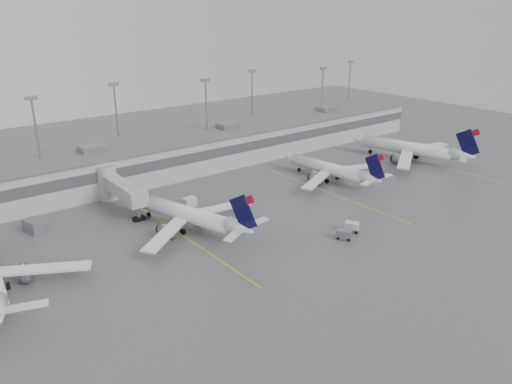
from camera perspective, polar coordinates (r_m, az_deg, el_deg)
ground at (r=79.35m, az=12.40°, el=-7.77°), size 260.00×260.00×0.00m
terminal at (r=119.95m, az=-9.06°, el=4.38°), size 152.00×17.00×9.45m
light_masts at (r=123.04m, az=-10.60°, el=8.47°), size 142.40×8.00×20.60m
jet_bridge_right at (r=101.14m, az=-15.74°, el=0.61°), size 4.00×17.20×7.00m
stand_markings at (r=94.61m, az=1.27°, el=-2.49°), size 105.25×40.00×0.01m
jet_mid_left at (r=87.60m, az=-7.75°, el=-2.52°), size 25.20×28.67×9.54m
jet_mid_right at (r=112.73m, az=8.60°, el=2.62°), size 24.58×27.66×8.95m
jet_far_right at (r=132.21m, az=17.38°, el=4.79°), size 28.05×31.84×10.49m
baggage_tug at (r=88.56m, az=10.87°, el=-4.06°), size 2.82×3.17×1.74m
baggage_cart at (r=85.57m, az=10.05°, el=-4.79°), size 2.53×2.89×1.61m
gse_uld_b at (r=98.58m, az=-7.63°, el=-1.13°), size 2.75×2.01×1.82m
gse_uld_c at (r=118.83m, az=6.52°, el=2.68°), size 2.61×1.91×1.72m
gse_loader at (r=94.86m, az=-24.07°, el=-3.57°), size 3.21×4.12×2.26m
cone_b at (r=95.14m, az=-9.84°, el=-2.45°), size 0.42×0.42×0.66m
cone_c at (r=109.42m, az=5.81°, el=0.83°), size 0.40×0.40×0.64m
cone_d at (r=133.24m, az=14.01°, el=3.92°), size 0.40×0.40×0.63m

